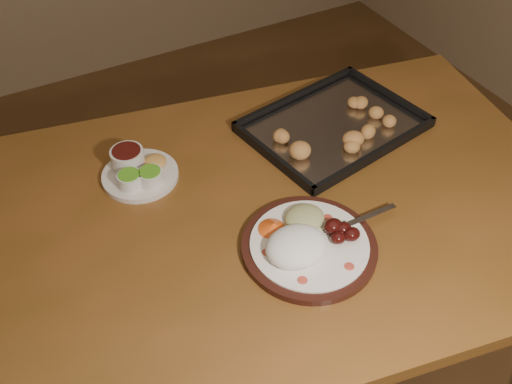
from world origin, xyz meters
TOP-DOWN VIEW (x-y plane):
  - dining_table at (0.20, 0.06)m, footprint 1.64×1.15m
  - dinner_plate at (0.24, -0.09)m, footprint 0.36×0.28m
  - condiment_saucer at (0.01, 0.29)m, footprint 0.18×0.18m
  - baking_tray at (0.52, 0.22)m, footprint 0.47×0.38m

SIDE VIEW (x-z plane):
  - dining_table at x=0.20m, z-range 0.28..1.03m
  - baking_tray at x=0.52m, z-range 0.74..0.79m
  - dinner_plate at x=0.24m, z-range 0.74..0.80m
  - condiment_saucer at x=0.01m, z-range 0.74..0.80m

